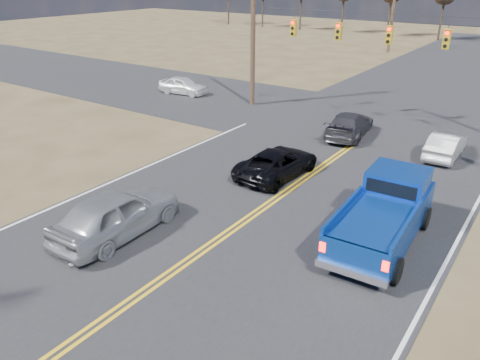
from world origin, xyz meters
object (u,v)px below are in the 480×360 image
Objects in this scene: silver_suv at (117,213)px; cross_car_west at (183,85)px; pickup_truck at (384,214)px; black_suv at (278,163)px; white_car_queue at (446,145)px; dgrey_car_queue at (349,125)px.

silver_suv reaches higher than cross_car_west.
cross_car_west is (-19.61, 12.02, -0.42)m from pickup_truck.
black_suv is (1.92, 7.67, -0.21)m from silver_suv.
pickup_truck reaches higher than silver_suv.
cross_car_west is at bearing -56.47° from silver_suv.
pickup_truck is 1.57× the size of cross_car_west.
silver_suv is at bearing 78.95° from black_suv.
white_car_queue is (5.62, 6.83, 0.00)m from black_suv.
pickup_truck is at bearing 90.32° from white_car_queue.
cross_car_west reaches higher than black_suv.
dgrey_car_queue reaches higher than black_suv.
dgrey_car_queue is at bearing -104.94° from cross_car_west.
pickup_truck is 1.55× the size of white_car_queue.
pickup_truck is at bearing 110.79° from dgrey_car_queue.
cross_car_west is (-13.77, 9.21, 0.01)m from black_suv.
pickup_truck is at bearing 157.26° from black_suv.
pickup_truck reaches higher than black_suv.
cross_car_west is at bearing -30.79° from black_suv.
silver_suv is 1.06× the size of dgrey_car_queue.
black_suv is at bearing 49.57° from white_car_queue.
dgrey_car_queue is at bearing -100.48° from silver_suv.
silver_suv is at bearing 73.21° from dgrey_car_queue.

